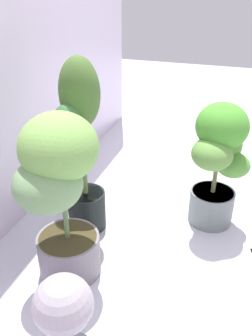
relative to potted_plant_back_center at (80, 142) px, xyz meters
name	(u,v)px	position (x,y,z in m)	size (l,w,h in m)	color
ground_plane	(177,247)	(0.00, -0.49, -0.49)	(8.00, 8.00, 0.00)	silver
potted_plant_back_center	(80,142)	(0.00, 0.00, 0.00)	(0.29, 0.27, 0.88)	black
potted_plant_back_left	(59,189)	(-0.32, -0.06, -0.05)	(0.45, 0.41, 0.74)	slate
potted_plant_front_right	(219,159)	(0.27, -0.61, -0.12)	(0.39, 0.37, 0.66)	slate
floor_fan	(64,311)	(-0.68, -0.25, -0.25)	(0.23, 0.23, 0.37)	#212428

